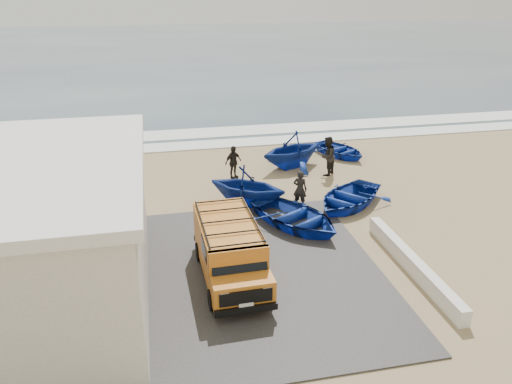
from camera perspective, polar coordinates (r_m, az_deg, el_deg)
ground at (r=18.27m, az=-1.22°, el=-5.87°), size 160.00×160.00×0.00m
slab at (r=16.34m, az=-6.89°, el=-9.77°), size 12.00×10.00×0.05m
ocean at (r=72.33m, az=-9.87°, el=15.69°), size 180.00×88.00×0.01m
surf_line at (r=29.24m, az=-5.64°, el=5.40°), size 180.00×1.60×0.06m
surf_wash at (r=31.62m, az=-6.18°, el=6.71°), size 180.00×2.20×0.04m
parapet at (r=17.26m, az=17.44°, el=-7.86°), size 0.35×6.00×0.55m
van at (r=15.82m, az=-3.03°, el=-6.47°), size 1.94×4.59×1.95m
boat_near_left at (r=19.32m, az=4.48°, el=-2.83°), size 4.60×5.04×0.85m
boat_near_right at (r=21.38m, az=10.49°, el=-0.59°), size 4.78×4.64×0.81m
boat_mid_left at (r=20.92m, az=-1.02°, el=0.69°), size 4.39×4.27×1.76m
boat_far_left at (r=25.44m, az=4.14°, el=4.89°), size 4.48×4.22×1.87m
boat_far_right at (r=27.56m, az=9.53°, el=4.76°), size 3.50×3.97×0.68m
fisherman_front at (r=20.87m, az=5.05°, el=0.33°), size 0.70×0.64×1.61m
fisherman_middle at (r=24.53m, az=8.15°, el=4.09°), size 1.18×1.18×1.93m
fisherman_back at (r=23.94m, az=-2.62°, el=3.42°), size 1.02×0.82×1.62m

